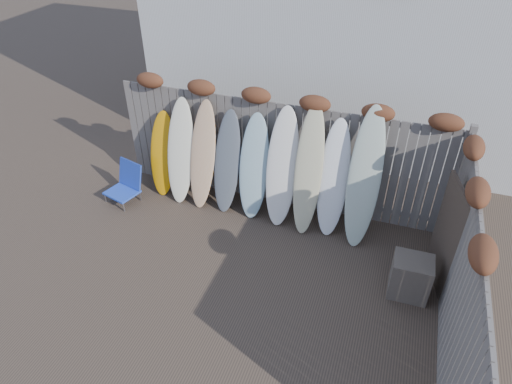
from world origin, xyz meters
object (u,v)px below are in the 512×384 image
(lattice_panel, at_px, (448,242))
(surfboard_0, at_px, (163,154))
(beach_chair, at_px, (126,183))
(wooden_crate, at_px, (410,277))

(lattice_panel, bearing_deg, surfboard_0, 155.80)
(beach_chair, xyz_separation_m, surfboard_0, (0.55, 0.53, 0.45))
(wooden_crate, distance_m, lattice_panel, 0.74)
(beach_chair, distance_m, lattice_panel, 5.67)
(beach_chair, relative_size, surfboard_0, 0.45)
(beach_chair, xyz_separation_m, wooden_crate, (5.23, -0.72, -0.01))
(beach_chair, relative_size, lattice_panel, 0.43)
(surfboard_0, bearing_deg, wooden_crate, -20.28)
(lattice_panel, bearing_deg, wooden_crate, -155.66)
(beach_chair, distance_m, surfboard_0, 0.89)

